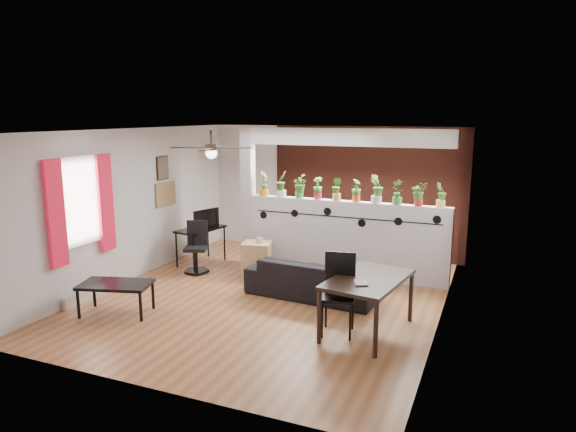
# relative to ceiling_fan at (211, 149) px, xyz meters

# --- Properties ---
(room_shell) EXTENTS (6.30, 7.10, 2.90)m
(room_shell) POSITION_rel_ceiling_fan_xyz_m (0.80, 0.30, -1.01)
(room_shell) COLOR brown
(room_shell) RESTS_ON ground
(partition_wall) EXTENTS (3.60, 0.18, 1.35)m
(partition_wall) POSITION_rel_ceiling_fan_xyz_m (1.60, 1.80, -1.64)
(partition_wall) COLOR #BCBCC1
(partition_wall) RESTS_ON ground
(ceiling_header) EXTENTS (3.60, 0.18, 0.30)m
(ceiling_header) POSITION_rel_ceiling_fan_xyz_m (1.60, 1.80, 0.14)
(ceiling_header) COLOR white
(ceiling_header) RESTS_ON room_shell
(pier_column) EXTENTS (0.22, 0.20, 2.60)m
(pier_column) POSITION_rel_ceiling_fan_xyz_m (-0.31, 1.80, -1.01)
(pier_column) COLOR #BCBCC1
(pier_column) RESTS_ON ground
(brick_panel) EXTENTS (3.90, 0.05, 2.60)m
(brick_panel) POSITION_rel_ceiling_fan_xyz_m (1.60, 3.27, -1.01)
(brick_panel) COLOR #AD4432
(brick_panel) RESTS_ON ground
(vine_decal) EXTENTS (3.31, 0.01, 0.30)m
(vine_decal) POSITION_rel_ceiling_fan_xyz_m (1.60, 1.70, -1.23)
(vine_decal) COLOR black
(vine_decal) RESTS_ON partition_wall
(window_assembly) EXTENTS (0.09, 1.30, 1.55)m
(window_assembly) POSITION_rel_ceiling_fan_xyz_m (-1.76, -0.90, -0.81)
(window_assembly) COLOR white
(window_assembly) RESTS_ON room_shell
(baseboard_heater) EXTENTS (0.08, 1.00, 0.18)m
(baseboard_heater) POSITION_rel_ceiling_fan_xyz_m (-1.74, -0.90, -2.22)
(baseboard_heater) COLOR beige
(baseboard_heater) RESTS_ON ground
(corkboard) EXTENTS (0.03, 0.60, 0.45)m
(corkboard) POSITION_rel_ceiling_fan_xyz_m (-1.78, 1.25, -0.96)
(corkboard) COLOR olive
(corkboard) RESTS_ON room_shell
(framed_art) EXTENTS (0.03, 0.34, 0.44)m
(framed_art) POSITION_rel_ceiling_fan_xyz_m (-1.78, 1.20, -0.46)
(framed_art) COLOR #8C7259
(framed_art) RESTS_ON room_shell
(ceiling_fan) EXTENTS (1.19, 1.19, 0.43)m
(ceiling_fan) POSITION_rel_ceiling_fan_xyz_m (0.00, 0.00, 0.00)
(ceiling_fan) COLOR black
(ceiling_fan) RESTS_ON room_shell
(potted_plant_0) EXTENTS (0.20, 0.25, 0.47)m
(potted_plant_0) POSITION_rel_ceiling_fan_xyz_m (0.02, 1.80, -0.72)
(potted_plant_0) COLOR orange
(potted_plant_0) RESTS_ON partition_wall
(potted_plant_1) EXTENTS (0.27, 0.30, 0.48)m
(potted_plant_1) POSITION_rel_ceiling_fan_xyz_m (0.37, 1.80, -0.71)
(potted_plant_1) COLOR white
(potted_plant_1) RESTS_ON partition_wall
(potted_plant_2) EXTENTS (0.26, 0.27, 0.42)m
(potted_plant_2) POSITION_rel_ceiling_fan_xyz_m (0.72, 1.80, -0.74)
(potted_plant_2) COLOR #358831
(potted_plant_2) RESTS_ON partition_wall
(potted_plant_3) EXTENTS (0.20, 0.16, 0.39)m
(potted_plant_3) POSITION_rel_ceiling_fan_xyz_m (1.07, 1.80, -0.76)
(potted_plant_3) COLOR #B41C40
(potted_plant_3) RESTS_ON partition_wall
(potted_plant_4) EXTENTS (0.25, 0.22, 0.41)m
(potted_plant_4) POSITION_rel_ceiling_fan_xyz_m (1.42, 1.80, -0.75)
(potted_plant_4) COLOR gold
(potted_plant_4) RESTS_ON partition_wall
(potted_plant_5) EXTENTS (0.17, 0.21, 0.39)m
(potted_plant_5) POSITION_rel_ceiling_fan_xyz_m (1.78, 1.80, -0.76)
(potted_plant_5) COLOR #E14E1A
(potted_plant_5) RESTS_ON partition_wall
(potted_plant_6) EXTENTS (0.31, 0.29, 0.48)m
(potted_plant_6) POSITION_rel_ceiling_fan_xyz_m (2.13, 1.80, -0.71)
(potted_plant_6) COLOR silver
(potted_plant_6) RESTS_ON partition_wall
(potted_plant_7) EXTENTS (0.28, 0.26, 0.43)m
(potted_plant_7) POSITION_rel_ceiling_fan_xyz_m (2.48, 1.80, -0.74)
(potted_plant_7) COLOR #328B3E
(potted_plant_7) RESTS_ON partition_wall
(potted_plant_8) EXTENTS (0.24, 0.22, 0.39)m
(potted_plant_8) POSITION_rel_ceiling_fan_xyz_m (2.83, 1.80, -0.75)
(potted_plant_8) COLOR red
(potted_plant_8) RESTS_ON partition_wall
(potted_plant_9) EXTENTS (0.26, 0.25, 0.40)m
(potted_plant_9) POSITION_rel_ceiling_fan_xyz_m (3.18, 1.80, -0.75)
(potted_plant_9) COLOR #EBD453
(potted_plant_9) RESTS_ON partition_wall
(sofa) EXTENTS (2.00, 0.90, 0.57)m
(sofa) POSITION_rel_ceiling_fan_xyz_m (1.42, 0.58, -2.03)
(sofa) COLOR black
(sofa) RESTS_ON ground
(cube_shelf) EXTENTS (0.58, 0.54, 0.61)m
(cube_shelf) POSITION_rel_ceiling_fan_xyz_m (0.15, 1.21, -2.01)
(cube_shelf) COLOR tan
(cube_shelf) RESTS_ON ground
(cup) EXTENTS (0.17, 0.17, 0.10)m
(cup) POSITION_rel_ceiling_fan_xyz_m (0.20, 1.21, -1.66)
(cup) COLOR gray
(cup) RESTS_ON cube_shelf
(computer_desk) EXTENTS (0.66, 1.04, 0.70)m
(computer_desk) POSITION_rel_ceiling_fan_xyz_m (-1.16, 1.46, -1.68)
(computer_desk) COLOR black
(computer_desk) RESTS_ON ground
(monitor) EXTENTS (0.34, 0.16, 0.19)m
(monitor) POSITION_rel_ceiling_fan_xyz_m (-1.16, 1.61, -1.52)
(monitor) COLOR black
(monitor) RESTS_ON computer_desk
(office_chair) EXTENTS (0.50, 0.51, 0.92)m
(office_chair) POSITION_rel_ceiling_fan_xyz_m (-0.95, 0.96, -1.91)
(office_chair) COLOR black
(office_chair) RESTS_ON ground
(dining_table) EXTENTS (1.03, 1.48, 0.75)m
(dining_table) POSITION_rel_ceiling_fan_xyz_m (2.55, -0.41, -1.65)
(dining_table) COLOR black
(dining_table) RESTS_ON ground
(book) EXTENTS (0.23, 0.26, 0.02)m
(book) POSITION_rel_ceiling_fan_xyz_m (2.45, -0.71, -1.56)
(book) COLOR gray
(book) RESTS_ON dining_table
(folding_chair) EXTENTS (0.50, 0.50, 1.06)m
(folding_chair) POSITION_rel_ceiling_fan_xyz_m (2.19, -0.53, -1.69)
(folding_chair) COLOR black
(folding_chair) RESTS_ON ground
(coffee_table) EXTENTS (1.11, 0.81, 0.46)m
(coffee_table) POSITION_rel_ceiling_fan_xyz_m (-0.94, -1.19, -1.90)
(coffee_table) COLOR black
(coffee_table) RESTS_ON ground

